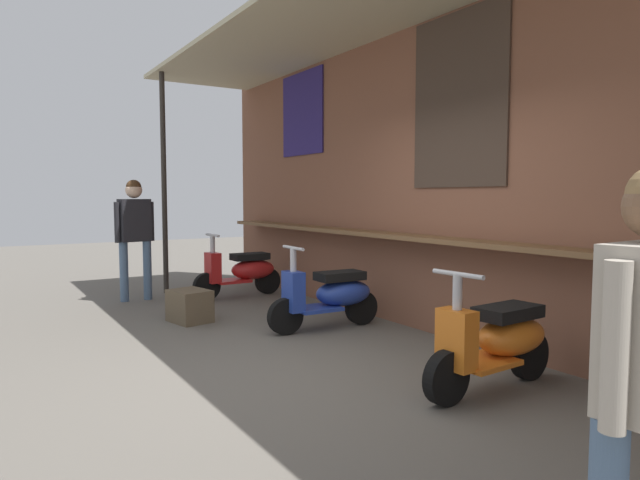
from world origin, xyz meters
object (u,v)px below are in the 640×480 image
object	(u,v)px
scooter_blue	(331,295)
merchandise_crate	(190,306)
scooter_red	(243,271)
scooter_orange	(498,341)
shopper_browsing	(135,226)

from	to	relation	value
scooter_blue	merchandise_crate	size ratio (longest dim) A/B	2.87
scooter_red	scooter_blue	xyz separation A→B (m)	(2.44, -0.00, 0.00)
scooter_orange	shopper_browsing	distance (m)	5.57
shopper_browsing	merchandise_crate	distance (m)	1.99
scooter_red	scooter_blue	distance (m)	2.44
scooter_orange	shopper_browsing	world-z (taller)	shopper_browsing
scooter_orange	merchandise_crate	bearing A→B (deg)	-73.79
scooter_orange	shopper_browsing	bearing A→B (deg)	-77.91
scooter_blue	scooter_orange	world-z (taller)	same
scooter_blue	shopper_browsing	bearing A→B (deg)	-61.36
scooter_red	scooter_orange	world-z (taller)	same
scooter_red	merchandise_crate	distance (m)	1.79
merchandise_crate	scooter_orange	bearing A→B (deg)	19.43
merchandise_crate	scooter_blue	bearing A→B (deg)	46.67
scooter_blue	merchandise_crate	xyz separation A→B (m)	(-1.19, -1.26, -0.20)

